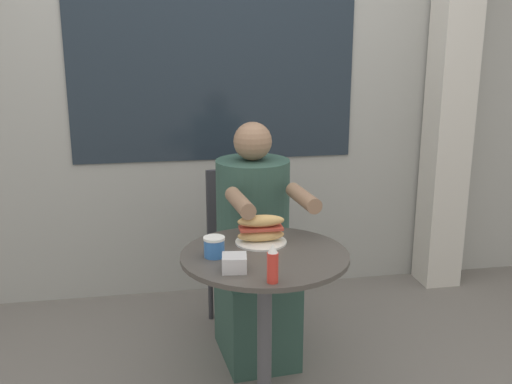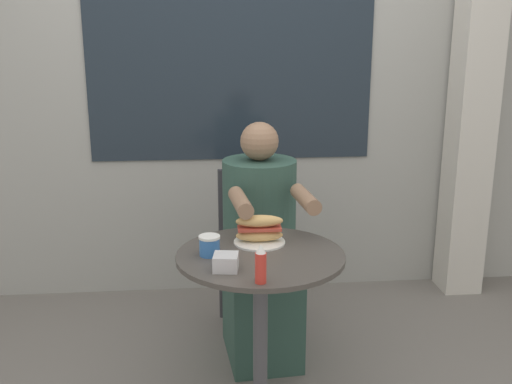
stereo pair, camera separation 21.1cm
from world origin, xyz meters
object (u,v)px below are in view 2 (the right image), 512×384
diner_chair (252,234)px  drink_cup (210,245)px  seated_diner (261,259)px  cafe_table (260,300)px  sandwich_on_plate (259,231)px  condiment_bottle (261,264)px

diner_chair → drink_cup: bearing=69.2°
diner_chair → seated_diner: 0.35m
diner_chair → cafe_table: bearing=82.1°
diner_chair → sandwich_on_plate: diner_chair is taller
sandwich_on_plate → drink_cup: bearing=-150.4°
sandwich_on_plate → drink_cup: (-0.21, -0.12, -0.01)m
condiment_bottle → seated_diner: bearing=84.3°
cafe_table → sandwich_on_plate: 0.28m
sandwich_on_plate → drink_cup: sandwich_on_plate is taller
cafe_table → drink_cup: (-0.20, 0.00, 0.24)m
seated_diner → drink_cup: size_ratio=14.02×
seated_diner → sandwich_on_plate: bearing=78.4°
diner_chair → drink_cup: (-0.24, -0.87, 0.26)m
seated_diner → condiment_bottle: seated_diner is taller
seated_diner → sandwich_on_plate: 0.50m
cafe_table → condiment_bottle: bearing=-95.5°
seated_diner → drink_cup: seated_diner is taller
seated_diner → drink_cup: bearing=58.9°
cafe_table → sandwich_on_plate: bearing=86.5°
drink_cup → condiment_bottle: (0.17, -0.29, 0.03)m
diner_chair → sandwich_on_plate: 0.80m
sandwich_on_plate → cafe_table: bearing=-93.5°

